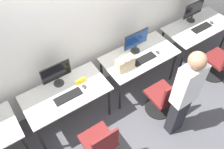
{
  "coord_description": "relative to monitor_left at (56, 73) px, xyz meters",
  "views": [
    {
      "loc": [
        -1.35,
        -1.86,
        3.72
      ],
      "look_at": [
        0.0,
        0.14,
        0.9
      ],
      "focal_mm": 40.0,
      "sensor_mm": 36.0,
      "label": 1
    }
  ],
  "objects": [
    {
      "name": "desk_left",
      "position": [
        -0.0,
        -0.21,
        -0.31
      ],
      "size": [
        1.28,
        0.68,
        0.75
      ],
      "color": "silver",
      "rests_on": "ground_plane"
    },
    {
      "name": "placard_left",
      "position": [
        0.28,
        -0.18,
        -0.19
      ],
      "size": [
        0.16,
        0.03,
        0.08
      ],
      "color": "yellow",
      "rests_on": "desk_left"
    },
    {
      "name": "wall_back",
      "position": [
        0.7,
        0.25,
        0.42
      ],
      "size": [
        12.0,
        0.05,
        2.8
      ],
      "color": "silver",
      "rests_on": "ground_plane"
    },
    {
      "name": "person_right",
      "position": [
        1.31,
        -1.3,
        -0.03
      ],
      "size": [
        0.36,
        0.23,
        1.72
      ],
      "color": "#232328",
      "rests_on": "ground_plane"
    },
    {
      "name": "keyboard_right",
      "position": [
        1.4,
        -0.33,
        -0.22
      ],
      "size": [
        0.42,
        0.15,
        0.02
      ],
      "color": "black",
      "rests_on": "desk_right"
    },
    {
      "name": "keyboard_far_right",
      "position": [
        2.79,
        -0.29,
        -0.22
      ],
      "size": [
        0.42,
        0.15,
        0.02
      ],
      "color": "black",
      "rests_on": "desk_far_right"
    },
    {
      "name": "ground_plane",
      "position": [
        0.7,
        -0.55,
        -0.98
      ],
      "size": [
        20.0,
        20.0,
        0.0
      ],
      "primitive_type": "plane",
      "color": "#4C4C51"
    },
    {
      "name": "office_chair_left",
      "position": [
        0.07,
        -1.03,
        -0.62
      ],
      "size": [
        0.48,
        0.48,
        0.88
      ],
      "color": "black",
      "rests_on": "ground_plane"
    },
    {
      "name": "mouse_right",
      "position": [
        1.68,
        -0.34,
        -0.21
      ],
      "size": [
        0.06,
        0.09,
        0.03
      ],
      "color": "#333333",
      "rests_on": "desk_right"
    },
    {
      "name": "monitor_far_right",
      "position": [
        2.79,
        -0.02,
        0.0
      ],
      "size": [
        0.46,
        0.16,
        0.41
      ],
      "color": "#2D2D2D",
      "rests_on": "desk_far_right"
    },
    {
      "name": "monitor_left",
      "position": [
        0.0,
        0.0,
        0.0
      ],
      "size": [
        0.46,
        0.16,
        0.41
      ],
      "color": "#2D2D2D",
      "rests_on": "desk_left"
    },
    {
      "name": "handbag",
      "position": [
        1.01,
        -0.31,
        -0.12
      ],
      "size": [
        0.3,
        0.18,
        0.25
      ],
      "color": "tan",
      "rests_on": "desk_right"
    },
    {
      "name": "office_chair_right",
      "position": [
        1.37,
        -0.93,
        -0.62
      ],
      "size": [
        0.48,
        0.48,
        0.88
      ],
      "color": "black",
      "rests_on": "ground_plane"
    },
    {
      "name": "keyboard_left",
      "position": [
        0.0,
        -0.3,
        -0.22
      ],
      "size": [
        0.42,
        0.15,
        0.02
      ],
      "color": "black",
      "rests_on": "desk_left"
    },
    {
      "name": "desk_right",
      "position": [
        1.4,
        -0.21,
        -0.31
      ],
      "size": [
        1.28,
        0.68,
        0.75
      ],
      "color": "silver",
      "rests_on": "ground_plane"
    },
    {
      "name": "mouse_far_right",
      "position": [
        3.06,
        -0.3,
        -0.21
      ],
      "size": [
        0.06,
        0.09,
        0.03
      ],
      "color": "#333333",
      "rests_on": "desk_far_right"
    },
    {
      "name": "mouse_left",
      "position": [
        0.28,
        -0.28,
        -0.21
      ],
      "size": [
        0.06,
        0.09,
        0.03
      ],
      "color": "#333333",
      "rests_on": "desk_left"
    },
    {
      "name": "monitor_right",
      "position": [
        1.4,
        -0.08,
        0.0
      ],
      "size": [
        0.46,
        0.16,
        0.41
      ],
      "color": "#2D2D2D",
      "rests_on": "desk_right"
    },
    {
      "name": "office_chair_far_right",
      "position": [
        2.78,
        -0.91,
        -0.62
      ],
      "size": [
        0.48,
        0.48,
        0.88
      ],
      "color": "black",
      "rests_on": "ground_plane"
    },
    {
      "name": "desk_far_right",
      "position": [
        2.79,
        -0.21,
        -0.31
      ],
      "size": [
        1.28,
        0.68,
        0.75
      ],
      "color": "silver",
      "rests_on": "ground_plane"
    }
  ]
}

